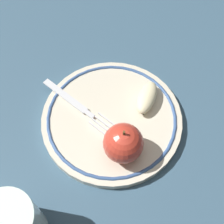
# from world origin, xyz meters

# --- Properties ---
(ground_plane) EXTENTS (2.00, 2.00, 0.00)m
(ground_plane) POSITION_xyz_m (0.00, 0.00, 0.00)
(ground_plane) COLOR #36546A
(plate) EXTENTS (0.25, 0.25, 0.02)m
(plate) POSITION_xyz_m (-0.01, 0.00, 0.01)
(plate) COLOR beige
(plate) RESTS_ON ground_plane
(apple_red_whole) EXTENTS (0.06, 0.06, 0.07)m
(apple_red_whole) POSITION_xyz_m (-0.01, 0.07, 0.05)
(apple_red_whole) COLOR red
(apple_red_whole) RESTS_ON plate
(apple_slice_front) EXTENTS (0.06, 0.08, 0.02)m
(apple_slice_front) POSITION_xyz_m (-0.08, -0.02, 0.03)
(apple_slice_front) COLOR beige
(apple_slice_front) RESTS_ON plate
(fork) EXTENTS (0.13, 0.16, 0.00)m
(fork) POSITION_xyz_m (0.04, -0.03, 0.02)
(fork) COLOR silver
(fork) RESTS_ON plate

